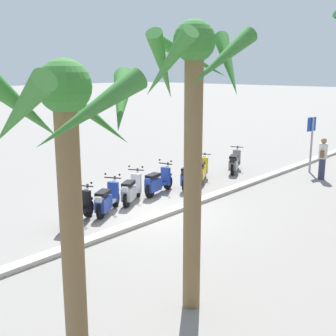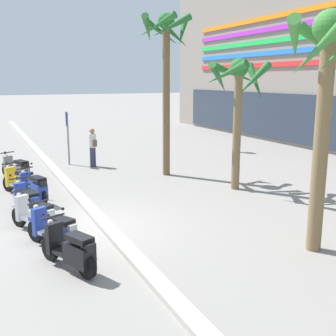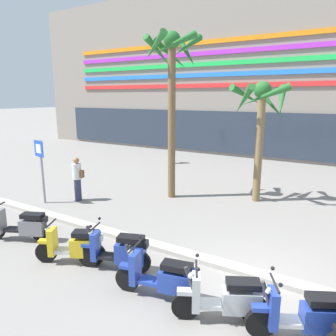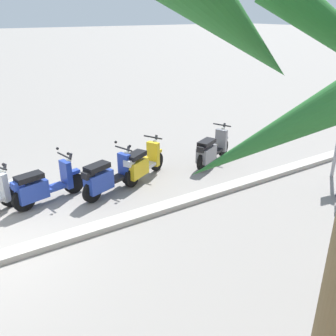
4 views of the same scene
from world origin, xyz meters
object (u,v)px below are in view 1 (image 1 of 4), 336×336
(scooter_yellow_far_back, at_px, (202,170))
(crossing_sign, at_px, (311,138))
(scooter_grey_mid_front, at_px, (234,162))
(scooter_silver_second_in_line, at_px, (131,190))
(palm_tree_mid_walkway, at_px, (193,101))
(scooter_blue_gap_after_mid, at_px, (157,182))
(scooter_blue_tail_end, at_px, (107,200))
(scooter_black_mid_rear, at_px, (75,210))
(pedestrian_strolling_near_curb, at_px, (323,157))
(palm_tree_by_mall_entrance, at_px, (69,150))
(scooter_blue_last_in_row, at_px, (190,176))

(scooter_yellow_far_back, distance_m, crossing_sign, 5.22)
(scooter_grey_mid_front, bearing_deg, scooter_silver_second_in_line, -1.26)
(crossing_sign, xyz_separation_m, palm_tree_mid_walkway, (12.09, 3.06, 2.38))
(scooter_blue_gap_after_mid, bearing_deg, scooter_grey_mid_front, 177.89)
(scooter_silver_second_in_line, xyz_separation_m, palm_tree_mid_walkway, (3.80, 5.61, 3.44))
(scooter_silver_second_in_line, relative_size, scooter_blue_tail_end, 0.99)
(scooter_yellow_far_back, xyz_separation_m, scooter_silver_second_in_line, (3.86, -0.02, -0.01))
(scooter_black_mid_rear, bearing_deg, scooter_yellow_far_back, -176.95)
(scooter_silver_second_in_line, bearing_deg, palm_tree_mid_walkway, 55.91)
(pedestrian_strolling_near_curb, bearing_deg, scooter_blue_tail_end, -20.18)
(pedestrian_strolling_near_curb, bearing_deg, scooter_black_mid_rear, -17.24)
(scooter_grey_mid_front, relative_size, pedestrian_strolling_near_curb, 1.02)
(scooter_yellow_far_back, height_order, palm_tree_mid_walkway, palm_tree_mid_walkway)
(crossing_sign, relative_size, palm_tree_mid_walkway, 0.46)
(scooter_black_mid_rear, xyz_separation_m, palm_tree_by_mall_entrance, (4.04, 5.52, 2.99))
(scooter_blue_last_in_row, relative_size, scooter_blue_gap_after_mid, 0.96)
(palm_tree_mid_walkway, bearing_deg, crossing_sign, -165.82)
(scooter_blue_gap_after_mid, distance_m, scooter_black_mid_rear, 3.91)
(scooter_grey_mid_front, xyz_separation_m, scooter_silver_second_in_line, (6.07, -0.13, -0.00))
(scooter_silver_second_in_line, xyz_separation_m, scooter_black_mid_rear, (2.56, 0.36, 0.01))
(palm_tree_by_mall_entrance, bearing_deg, pedestrian_strolling_near_curb, -170.20)
(scooter_blue_gap_after_mid, height_order, scooter_black_mid_rear, same)
(scooter_blue_gap_after_mid, distance_m, pedestrian_strolling_near_curb, 7.04)
(crossing_sign, bearing_deg, palm_tree_mid_walkway, 14.18)
(scooter_blue_last_in_row, distance_m, scooter_silver_second_in_line, 2.76)
(palm_tree_by_mall_entrance, relative_size, pedestrian_strolling_near_curb, 2.66)
(scooter_blue_gap_after_mid, bearing_deg, palm_tree_mid_walkway, 47.79)
(scooter_yellow_far_back, bearing_deg, pedestrian_strolling_near_curb, 136.01)
(scooter_yellow_far_back, height_order, crossing_sign, crossing_sign)
(crossing_sign, xyz_separation_m, pedestrian_strolling_near_curb, (0.87, 0.91, -0.60))
(scooter_blue_tail_end, height_order, scooter_black_mid_rear, same)
(crossing_sign, height_order, palm_tree_by_mall_entrance, palm_tree_by_mall_entrance)
(scooter_grey_mid_front, bearing_deg, pedestrian_strolling_near_curb, 112.16)
(pedestrian_strolling_near_curb, bearing_deg, scooter_grey_mid_front, -67.84)
(scooter_black_mid_rear, bearing_deg, scooter_blue_last_in_row, -179.65)
(scooter_yellow_far_back, relative_size, palm_tree_by_mall_entrance, 0.35)
(scooter_blue_gap_after_mid, xyz_separation_m, crossing_sign, (-6.97, 2.59, 1.06))
(palm_tree_mid_walkway, relative_size, pedestrian_strolling_near_curb, 3.06)
(palm_tree_mid_walkway, height_order, palm_tree_by_mall_entrance, palm_tree_mid_walkway)
(scooter_blue_last_in_row, relative_size, scooter_blue_tail_end, 1.07)
(scooter_yellow_far_back, bearing_deg, crossing_sign, 150.27)
(scooter_yellow_far_back, xyz_separation_m, palm_tree_mid_walkway, (7.65, 5.59, 3.43))
(scooter_black_mid_rear, bearing_deg, palm_tree_by_mall_entrance, 53.78)
(scooter_blue_gap_after_mid, distance_m, scooter_silver_second_in_line, 1.33)
(pedestrian_strolling_near_curb, bearing_deg, scooter_blue_last_in_row, -33.77)
(crossing_sign, bearing_deg, palm_tree_by_mall_entrance, 12.59)
(scooter_blue_gap_after_mid, height_order, scooter_silver_second_in_line, same)
(scooter_black_mid_rear, bearing_deg, scooter_silver_second_in_line, -171.98)
(scooter_silver_second_in_line, bearing_deg, pedestrian_strolling_near_curb, 155.02)
(scooter_silver_second_in_line, height_order, scooter_black_mid_rear, same)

